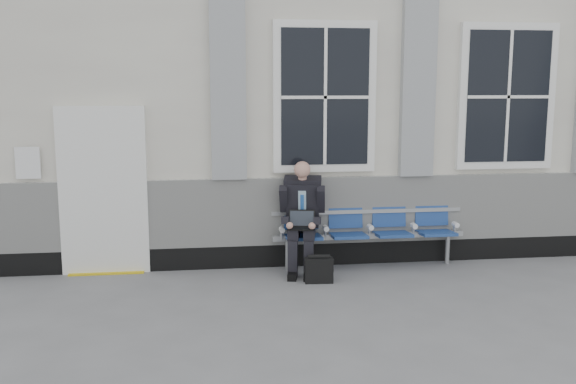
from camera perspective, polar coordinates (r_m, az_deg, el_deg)
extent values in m
plane|color=slate|center=(8.14, 20.32, -8.32)|extent=(70.00, 70.00, 0.00)
cube|color=silver|center=(10.98, 12.42, 7.66)|extent=(14.00, 4.00, 4.20)
cube|color=black|center=(9.37, 16.21, -4.84)|extent=(14.00, 0.10, 0.30)
cube|color=silver|center=(9.23, 16.40, -1.24)|extent=(14.00, 0.08, 0.90)
cube|color=#939698|center=(8.28, -5.36, 9.41)|extent=(0.45, 0.14, 2.40)
cube|color=#939698|center=(8.74, 11.48, 9.26)|extent=(0.45, 0.14, 2.40)
cube|color=white|center=(8.44, 3.26, 8.41)|extent=(1.35, 0.10, 1.95)
cube|color=black|center=(8.39, 3.32, 8.41)|extent=(1.15, 0.02, 1.75)
cube|color=white|center=(9.23, 18.84, 8.02)|extent=(1.35, 0.10, 1.95)
cube|color=black|center=(9.19, 18.98, 8.00)|extent=(1.15, 0.02, 1.75)
cube|color=black|center=(8.63, -15.93, 0.08)|extent=(0.95, 0.30, 2.10)
cube|color=white|center=(8.49, -16.08, -0.08)|extent=(1.10, 0.10, 2.20)
cube|color=gold|center=(8.74, -15.74, -6.78)|extent=(0.95, 0.30, 0.02)
cube|color=white|center=(8.62, -22.13, 2.42)|extent=(0.30, 0.02, 0.40)
cube|color=#9EA0A3|center=(8.64, 7.22, -3.88)|extent=(2.60, 0.07, 0.07)
cube|color=#9EA0A3|center=(8.69, 7.06, -1.71)|extent=(2.60, 0.05, 0.05)
cylinder|color=#9EA0A3|center=(8.49, -0.05, -5.61)|extent=(0.06, 0.06, 0.39)
cylinder|color=#9EA0A3|center=(9.03, 13.98, -4.97)|extent=(0.06, 0.06, 0.39)
cube|color=navy|center=(8.38, 1.38, -4.02)|extent=(0.46, 0.42, 0.07)
cube|color=navy|center=(8.52, 1.17, -1.99)|extent=(0.46, 0.10, 0.40)
cube|color=navy|center=(8.49, 5.40, -3.88)|extent=(0.46, 0.42, 0.07)
cube|color=navy|center=(8.63, 5.11, -1.88)|extent=(0.46, 0.10, 0.40)
cube|color=navy|center=(8.64, 9.29, -3.72)|extent=(0.46, 0.42, 0.07)
cube|color=navy|center=(8.78, 8.94, -1.77)|extent=(0.46, 0.10, 0.40)
cube|color=navy|center=(8.83, 13.03, -3.56)|extent=(0.46, 0.42, 0.07)
cube|color=navy|center=(8.97, 12.62, -1.65)|extent=(0.46, 0.10, 0.40)
cylinder|color=white|center=(8.35, -0.55, -3.36)|extent=(0.07, 0.12, 0.07)
cylinder|color=white|center=(8.43, 3.37, -3.24)|extent=(0.07, 0.12, 0.07)
cylinder|color=white|center=(8.56, 7.32, -3.11)|extent=(0.07, 0.12, 0.07)
cylinder|color=white|center=(8.74, 11.14, -2.96)|extent=(0.07, 0.12, 0.07)
cylinder|color=white|center=(8.94, 14.67, -2.82)|extent=(0.07, 0.12, 0.07)
cube|color=black|center=(8.12, 0.40, -7.41)|extent=(0.16, 0.28, 0.09)
cube|color=black|center=(8.11, 1.82, -7.44)|extent=(0.16, 0.28, 0.09)
cube|color=black|center=(8.12, 0.43, -5.94)|extent=(0.14, 0.15, 0.47)
cube|color=black|center=(8.11, 1.85, -5.96)|extent=(0.14, 0.15, 0.47)
cube|color=black|center=(8.26, 0.54, -3.56)|extent=(0.23, 0.47, 0.14)
cube|color=black|center=(8.25, 1.93, -3.58)|extent=(0.23, 0.47, 0.14)
cube|color=black|center=(8.39, 1.32, -1.06)|extent=(0.48, 0.42, 0.63)
cube|color=#A3C4D6|center=(8.26, 1.27, -1.07)|extent=(0.12, 0.11, 0.36)
cube|color=#255BAE|center=(8.26, 1.27, -1.22)|extent=(0.06, 0.09, 0.30)
cube|color=black|center=(8.31, 1.31, 0.95)|extent=(0.52, 0.33, 0.14)
cylinder|color=tan|center=(8.25, 1.30, 1.38)|extent=(0.11, 0.11, 0.10)
sphere|color=tan|center=(8.17, 1.28, 2.02)|extent=(0.21, 0.21, 0.21)
cube|color=black|center=(8.29, -0.38, -0.61)|extent=(0.16, 0.30, 0.37)
cube|color=black|center=(8.26, 2.95, -0.66)|extent=(0.16, 0.30, 0.37)
cube|color=black|center=(8.16, -0.20, -2.51)|extent=(0.15, 0.32, 0.14)
cube|color=black|center=(8.13, 2.62, -2.55)|extent=(0.15, 0.32, 0.14)
sphere|color=tan|center=(8.02, 0.14, -3.00)|extent=(0.09, 0.09, 0.09)
sphere|color=tan|center=(8.01, 2.15, -3.03)|extent=(0.09, 0.09, 0.09)
cube|color=black|center=(8.10, 1.18, -3.24)|extent=(0.37, 0.29, 0.02)
cube|color=black|center=(8.19, 1.23, -2.34)|extent=(0.34, 0.16, 0.21)
cube|color=black|center=(8.19, 1.22, -2.35)|extent=(0.31, 0.13, 0.18)
cube|color=black|center=(7.95, 2.76, -6.97)|extent=(0.35, 0.17, 0.31)
cylinder|color=black|center=(7.90, 2.77, -5.77)|extent=(0.28, 0.07, 0.05)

